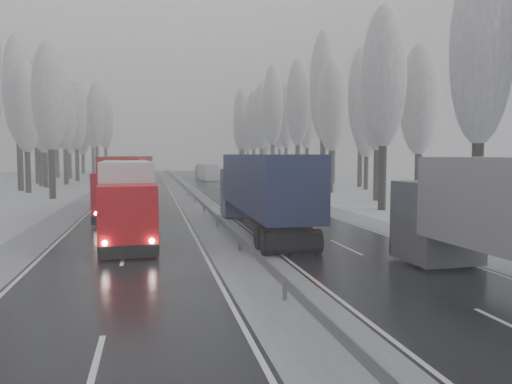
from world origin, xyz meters
name	(u,v)px	position (x,y,z in m)	size (l,w,h in m)	color
ground	(330,351)	(0.00, 0.00, 0.00)	(260.00, 260.00, 0.00)	silver
carriageway_right	(264,208)	(5.25, 30.00, 0.01)	(7.50, 200.00, 0.03)	black
carriageway_left	(136,211)	(-5.25, 30.00, 0.01)	(7.50, 200.00, 0.03)	black
median_slush	(201,210)	(0.00, 30.00, 0.02)	(3.00, 200.00, 0.04)	#9EA1A5
shoulder_right	(320,207)	(10.20, 30.00, 0.02)	(2.40, 200.00, 0.04)	#9EA1A5
shoulder_left	(70,213)	(-10.20, 30.00, 0.02)	(2.40, 200.00, 0.04)	#9EA1A5
median_guardrail	(201,203)	(0.00, 29.99, 0.60)	(0.12, 200.00, 0.76)	slate
tree_16	(481,50)	(15.04, 15.67, 10.67)	(3.60, 3.60, 16.53)	black
tree_18	(384,78)	(14.51, 27.03, 10.70)	(3.60, 3.60, 16.58)	black
tree_19	(420,101)	(20.02, 31.03, 9.42)	(3.60, 3.60, 14.57)	black
tree_20	(378,97)	(17.90, 35.17, 10.14)	(3.60, 3.60, 15.71)	black
tree_21	(381,84)	(20.12, 39.17, 12.00)	(3.60, 3.60, 18.62)	black
tree_22	(332,106)	(17.02, 45.60, 10.24)	(3.60, 3.60, 15.86)	black
tree_23	(367,122)	(23.31, 49.60, 8.77)	(3.60, 3.60, 13.55)	black
tree_24	(323,87)	(17.90, 51.02, 13.19)	(3.60, 3.60, 20.49)	black
tree_25	(361,97)	(24.81, 55.02, 12.52)	(3.60, 3.60, 19.44)	black
tree_26	(298,104)	(17.56, 61.27, 12.10)	(3.60, 3.60, 18.78)	black
tree_27	(334,112)	(24.72, 65.27, 11.36)	(3.60, 3.60, 17.62)	black
tree_28	(273,106)	(16.34, 71.95, 12.64)	(3.60, 3.60, 19.62)	black
tree_29	(307,115)	(23.71, 75.95, 11.67)	(3.60, 3.60, 18.11)	black
tree_30	(261,117)	(16.56, 81.70, 11.52)	(3.60, 3.60, 17.86)	black
tree_31	(286,117)	(22.48, 85.70, 11.97)	(3.60, 3.60, 18.58)	black
tree_32	(254,122)	(16.63, 89.21, 11.18)	(3.60, 3.60, 17.33)	black
tree_33	(264,132)	(19.77, 93.21, 9.26)	(3.60, 3.60, 14.33)	black
tree_34	(243,123)	(15.73, 96.32, 11.37)	(3.60, 3.60, 17.63)	black
tree_35	(280,123)	(24.94, 100.32, 11.77)	(3.60, 3.60, 18.25)	black
tree_36	(241,119)	(17.04, 106.16, 13.02)	(3.60, 3.60, 20.23)	black
tree_37	(266,130)	(24.02, 110.16, 10.56)	(3.60, 3.60, 16.37)	black
tree_38	(240,127)	(18.73, 116.73, 11.59)	(3.60, 3.60, 17.97)	black
tree_39	(248,132)	(21.55, 120.73, 10.45)	(3.60, 3.60, 16.19)	black
tree_62	(50,97)	(-13.94, 43.73, 10.36)	(3.60, 3.60, 16.04)	black
tree_64	(26,108)	(-18.26, 52.71, 9.96)	(3.60, 3.60, 15.42)	black
tree_65	(18,90)	(-20.05, 56.71, 12.55)	(3.60, 3.60, 19.48)	black
tree_66	(44,116)	(-18.16, 62.35, 9.84)	(3.60, 3.60, 15.23)	black
tree_67	(39,109)	(-19.54, 66.35, 11.03)	(3.60, 3.60, 17.09)	black
tree_68	(64,113)	(-16.58, 69.11, 10.75)	(3.60, 3.60, 16.65)	black
tree_69	(36,104)	(-21.42, 73.11, 12.46)	(3.60, 3.60, 19.35)	black
tree_70	(76,116)	(-16.33, 79.19, 11.03)	(3.60, 3.60, 17.09)	black
tree_71	(50,108)	(-21.09, 83.19, 12.63)	(3.60, 3.60, 19.61)	black
tree_72	(69,127)	(-18.93, 88.54, 9.76)	(3.60, 3.60, 15.11)	black
tree_73	(56,121)	(-21.82, 92.54, 11.11)	(3.60, 3.60, 17.22)	black
tree_74	(96,116)	(-15.07, 99.33, 12.67)	(3.60, 3.60, 19.68)	black
tree_75	(54,120)	(-24.20, 103.33, 11.99)	(3.60, 3.60, 18.60)	black
tree_76	(105,122)	(-14.05, 108.72, 11.95)	(3.60, 3.60, 18.55)	black
tree_77	(82,134)	(-19.66, 112.72, 9.26)	(3.60, 3.60, 14.32)	black
tree_78	(92,121)	(-17.56, 115.31, 12.59)	(3.60, 3.60, 19.55)	black
tree_79	(83,128)	(-20.33, 119.31, 11.01)	(3.60, 3.60, 17.07)	black
truck_blue_box	(260,187)	(2.30, 18.00, 2.66)	(3.08, 17.81, 4.55)	#1F234F
truck_cream_box	(250,176)	(6.57, 42.41, 2.26)	(3.61, 15.19, 3.87)	#ACA699
box_truck_distant	(207,172)	(5.46, 75.58, 1.47)	(3.37, 7.98, 2.89)	silver
truck_red_white	(126,191)	(-5.42, 18.84, 2.44)	(3.44, 16.38, 4.17)	red
truck_red_red	(128,180)	(-5.77, 29.27, 2.57)	(3.90, 17.30, 4.40)	red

